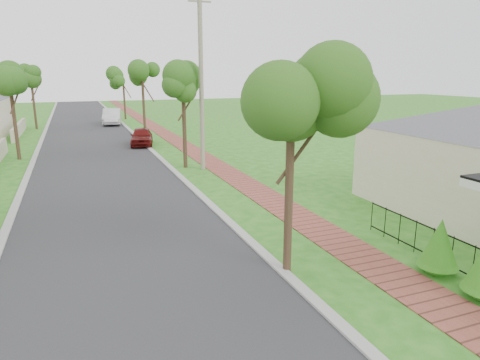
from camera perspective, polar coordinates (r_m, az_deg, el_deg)
ground at (r=9.76m, az=8.30°, el=-18.11°), size 160.00×160.00×0.00m
road at (r=27.64m, az=-18.43°, el=2.54°), size 7.00×120.00×0.02m
kerb_right at (r=28.04m, az=-10.97°, el=3.16°), size 0.30×120.00×0.10m
kerb_left at (r=27.72m, az=-25.96°, el=1.87°), size 0.30×120.00×0.10m
sidewalk at (r=28.60m, az=-5.84°, el=3.56°), size 1.50×120.00×0.03m
picket_fence at (r=12.47m, az=28.71°, el=-9.63°), size 0.03×8.02×1.00m
street_trees at (r=34.00m, az=-19.51°, el=12.20°), size 10.70×37.65×5.89m
parked_car_red at (r=32.38m, az=-12.98°, el=5.66°), size 2.22×4.02×1.29m
parked_car_white at (r=46.57m, az=-16.70°, el=8.09°), size 2.33×5.07×1.61m
near_tree at (r=10.69m, az=6.86°, el=8.90°), size 2.07×2.07×5.32m
utility_pole at (r=23.28m, az=-5.18°, el=12.63°), size 1.20×0.24×9.11m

